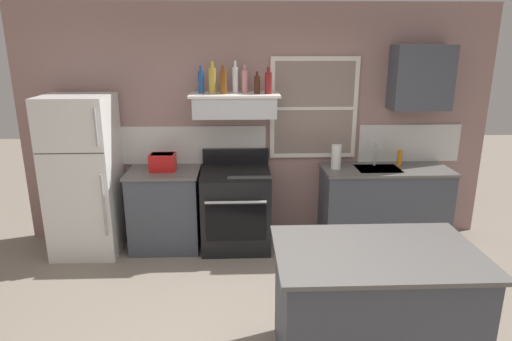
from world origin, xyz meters
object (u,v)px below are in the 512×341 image
at_px(dish_soap_bottle, 400,158).
at_px(bottle_brown_stout, 257,84).
at_px(bottle_clear_tall, 235,79).
at_px(kitchen_island, 373,308).
at_px(bottle_red_label_wine, 268,83).
at_px(bottle_blue_liqueur, 201,82).
at_px(bottle_amber_wine, 223,82).
at_px(paper_towel_roll, 336,157).
at_px(bottle_rose_pink, 245,81).
at_px(refrigerator, 84,176).
at_px(toaster, 163,162).
at_px(stove_range, 236,208).
at_px(bottle_champagne_gold_foil, 212,80).

bearing_deg(dish_soap_bottle, bottle_brown_stout, -177.39).
distance_m(bottle_clear_tall, kitchen_island, 2.75).
height_order(bottle_red_label_wine, dish_soap_bottle, bottle_red_label_wine).
xyz_separation_m(bottle_blue_liqueur, bottle_amber_wine, (0.24, -0.07, 0.01)).
height_order(paper_towel_roll, kitchen_island, paper_towel_roll).
bearing_deg(bottle_rose_pink, refrigerator, -174.35).
relative_size(bottle_blue_liqueur, bottle_amber_wine, 0.95).
xyz_separation_m(bottle_rose_pink, bottle_brown_stout, (0.13, -0.09, -0.03)).
bearing_deg(dish_soap_bottle, bottle_amber_wine, -177.40).
relative_size(toaster, bottle_rose_pink, 0.99).
height_order(refrigerator, bottle_blue_liqueur, bottle_blue_liqueur).
distance_m(bottle_brown_stout, kitchen_island, 2.58).
height_order(dish_soap_bottle, kitchen_island, dish_soap_bottle).
height_order(toaster, bottle_red_label_wine, bottle_red_label_wine).
height_order(toaster, bottle_brown_stout, bottle_brown_stout).
bearing_deg(bottle_blue_liqueur, toaster, -168.93).
distance_m(stove_range, bottle_clear_tall, 1.43).
xyz_separation_m(bottle_amber_wine, dish_soap_bottle, (2.00, 0.09, -0.87)).
relative_size(stove_range, bottle_champagne_gold_foil, 3.27).
relative_size(toaster, bottle_red_label_wine, 1.06).
distance_m(stove_range, bottle_blue_liqueur, 1.45).
bearing_deg(bottle_clear_tall, bottle_amber_wine, -142.33).
xyz_separation_m(bottle_champagne_gold_foil, bottle_red_label_wine, (0.59, -0.05, -0.02)).
height_order(stove_range, bottle_rose_pink, bottle_rose_pink).
distance_m(bottle_rose_pink, paper_towel_roll, 1.31).
xyz_separation_m(stove_range, paper_towel_roll, (1.12, 0.04, 0.58)).
relative_size(bottle_red_label_wine, kitchen_island, 0.20).
xyz_separation_m(toaster, bottle_amber_wine, (0.68, 0.01, 0.86)).
height_order(refrigerator, bottle_red_label_wine, bottle_red_label_wine).
bearing_deg(bottle_clear_tall, bottle_blue_liqueur, -176.67).
bearing_deg(bottle_champagne_gold_foil, bottle_clear_tall, 11.42).
bearing_deg(toaster, bottle_brown_stout, 1.53).
height_order(refrigerator, dish_soap_bottle, refrigerator).
relative_size(bottle_blue_liqueur, bottle_clear_tall, 0.85).
distance_m(stove_range, bottle_red_label_wine, 1.44).
bearing_deg(refrigerator, bottle_champagne_gold_foil, 4.72).
distance_m(bottle_champagne_gold_foil, bottle_red_label_wine, 0.60).
bearing_deg(bottle_red_label_wine, refrigerator, -177.99).
bearing_deg(stove_range, bottle_clear_tall, 86.99).
distance_m(dish_soap_bottle, kitchen_island, 2.37).
distance_m(bottle_rose_pink, dish_soap_bottle, 1.97).
relative_size(bottle_brown_stout, dish_soap_bottle, 1.30).
xyz_separation_m(bottle_red_label_wine, kitchen_island, (0.62, -2.04, -1.41)).
bearing_deg(refrigerator, stove_range, 0.80).
distance_m(bottle_champagne_gold_foil, bottle_clear_tall, 0.25).
distance_m(toaster, paper_towel_roll, 1.92).
xyz_separation_m(stove_range, bottle_amber_wine, (-0.12, 0.05, 1.41)).
distance_m(bottle_brown_stout, bottle_red_label_wine, 0.12).
relative_size(bottle_red_label_wine, dish_soap_bottle, 1.55).
relative_size(bottle_brown_stout, kitchen_island, 0.17).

